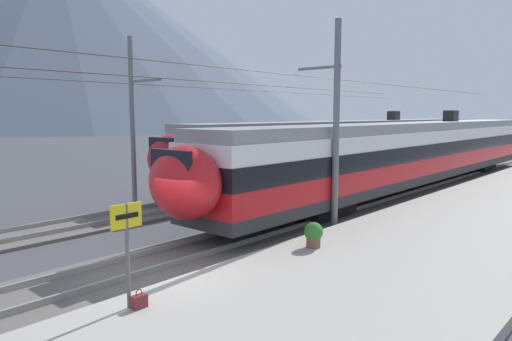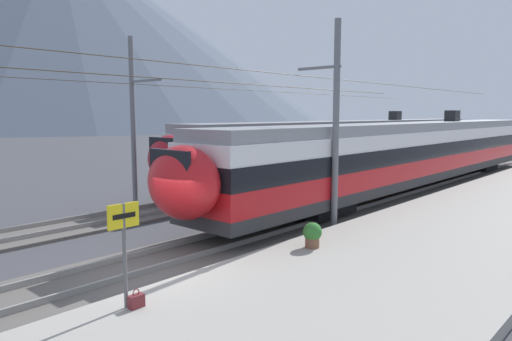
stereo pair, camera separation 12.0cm
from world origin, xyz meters
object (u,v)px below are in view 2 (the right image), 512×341
at_px(handbag_near_sign, 136,301).
at_px(platform_sign, 124,232).
at_px(catenary_mast_mid, 333,122).
at_px(potted_plant_platform_edge, 312,233).
at_px(train_near_platform, 415,151).
at_px(train_far_track, 359,143).
at_px(catenary_mast_far_side, 135,119).

bearing_deg(handbag_near_sign, platform_sign, 134.17).
relative_size(platform_sign, handbag_near_sign, 5.43).
height_order(catenary_mast_mid, platform_sign, catenary_mast_mid).
height_order(handbag_near_sign, potted_plant_platform_edge, potted_plant_platform_edge).
height_order(train_near_platform, handbag_near_sign, train_near_platform).
height_order(platform_sign, potted_plant_platform_edge, platform_sign).
bearing_deg(potted_plant_platform_edge, train_far_track, 25.94).
height_order(train_near_platform, train_far_track, same).
bearing_deg(potted_plant_platform_edge, catenary_mast_far_side, 83.98).
xyz_separation_m(platform_sign, potted_plant_platform_edge, (6.20, -0.31, -1.18)).
relative_size(catenary_mast_far_side, platform_sign, 20.45).
distance_m(train_near_platform, platform_sign, 20.56).
bearing_deg(handbag_near_sign, potted_plant_platform_edge, -1.51).
height_order(train_near_platform, potted_plant_platform_edge, train_near_platform).
relative_size(catenary_mast_mid, platform_sign, 20.45).
distance_m(catenary_mast_mid, handbag_near_sign, 10.24).
distance_m(platform_sign, potted_plant_platform_edge, 6.32).
bearing_deg(catenary_mast_far_side, train_far_track, -6.29).
xyz_separation_m(train_near_platform, catenary_mast_mid, (-10.74, -1.46, 1.81)).
relative_size(catenary_mast_mid, catenary_mast_far_side, 1.00).
height_order(catenary_mast_far_side, platform_sign, catenary_mast_far_side).
relative_size(catenary_mast_far_side, handbag_near_sign, 111.10).
height_order(catenary_mast_far_side, handbag_near_sign, catenary_mast_far_side).
bearing_deg(catenary_mast_far_side, catenary_mast_mid, -76.23).
xyz_separation_m(train_near_platform, train_far_track, (4.27, 5.97, 0.00)).
distance_m(train_far_track, handbag_near_sign, 26.10).
relative_size(train_near_platform, catenary_mast_far_side, 0.77).
relative_size(catenary_mast_far_side, potted_plant_platform_edge, 58.44).
xyz_separation_m(catenary_mast_mid, platform_sign, (-9.64, -1.23, -2.10)).
height_order(train_near_platform, platform_sign, train_near_platform).
height_order(catenary_mast_mid, potted_plant_platform_edge, catenary_mast_mid).
xyz_separation_m(train_far_track, catenary_mast_mid, (-15.01, -7.43, 1.81)).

